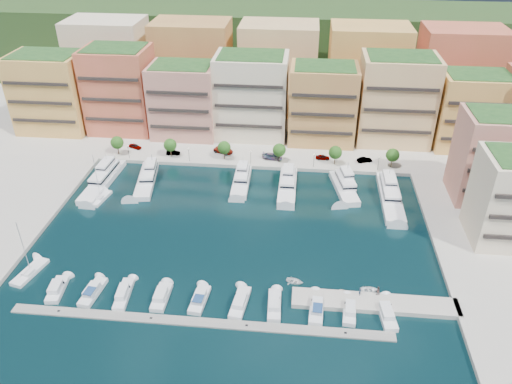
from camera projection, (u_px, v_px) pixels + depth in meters
ground at (236, 230)px, 117.78m from camera, size 400.00×400.00×0.00m
north_quay at (261, 124)px, 170.42m from camera, size 220.00×64.00×2.00m
hillside at (271, 79)px, 211.18m from camera, size 240.00×40.00×58.00m
south_pontoon at (199, 323)px, 92.57m from camera, size 72.00×2.20×0.35m
finger_pier at (374, 305)px, 96.52m from camera, size 32.00×5.00×2.00m
apartment_0 at (52, 92)px, 158.97m from camera, size 22.00×16.50×24.80m
apartment_1 at (120, 90)px, 158.26m from camera, size 20.00×16.50×26.80m
apartment_2 at (184, 100)px, 155.79m from camera, size 20.00×15.50×22.80m
apartment_3 at (251, 96)px, 154.90m from camera, size 22.00×16.50×25.80m
apartment_4 at (322, 104)px, 151.82m from camera, size 20.00×15.50×23.80m
apartment_5 at (396, 99)px, 150.85m from camera, size 22.00×16.50×26.80m
apartment_6 at (471, 111)px, 148.29m from camera, size 20.00×15.50×22.80m
apartment_east_a at (495, 157)px, 122.99m from camera, size 18.00×14.50×22.80m
backblock_0 at (110, 63)px, 177.01m from camera, size 26.00×18.00×30.00m
backblock_1 at (193, 65)px, 174.42m from camera, size 26.00×18.00×30.00m
backblock_2 at (279, 68)px, 171.84m from camera, size 26.00×18.00×30.00m
backblock_3 at (367, 71)px, 169.26m from camera, size 26.00×18.00×30.00m
backblock_4 at (458, 73)px, 166.67m from camera, size 26.00×18.00×30.00m
tree_0 at (117, 143)px, 147.20m from camera, size 3.80×3.80×5.65m
tree_1 at (170, 145)px, 145.82m from camera, size 3.80×3.80×5.65m
tree_2 at (224, 148)px, 144.44m from camera, size 3.80×3.80×5.65m
tree_3 at (279, 150)px, 143.06m from camera, size 3.80×3.80×5.65m
tree_4 at (335, 153)px, 141.68m from camera, size 3.80×3.80×5.65m
tree_5 at (393, 155)px, 140.31m from camera, size 3.80×3.80×5.65m
lamppost_0 at (128, 150)px, 145.38m from camera, size 0.30×0.30×4.20m
lamppost_1 at (189, 152)px, 143.83m from camera, size 0.30×0.30×4.20m
lamppost_2 at (251, 155)px, 142.28m from camera, size 0.30×0.30×4.20m
lamppost_3 at (314, 158)px, 140.73m from camera, size 0.30×0.30×4.20m
lamppost_4 at (379, 161)px, 139.17m from camera, size 0.30×0.30×4.20m
yacht_0 at (104, 178)px, 136.19m from camera, size 5.70×23.21×7.30m
yacht_1 at (147, 178)px, 136.55m from camera, size 7.27×19.98×7.30m
yacht_3 at (242, 180)px, 135.65m from camera, size 4.58×16.15×7.30m
yacht_4 at (288, 184)px, 133.69m from camera, size 4.62×18.39×7.30m
yacht_5 at (344, 185)px, 132.99m from camera, size 7.68×17.33×7.30m
yacht_6 at (390, 194)px, 129.23m from camera, size 5.10×23.92×7.30m
cruiser_0 at (57, 290)px, 99.45m from camera, size 3.49×7.75×2.55m
cruiser_1 at (93, 292)px, 98.78m from camera, size 3.41×8.36×2.66m
cruiser_2 at (124, 294)px, 98.25m from camera, size 2.99×8.92×2.55m
cruiser_3 at (161, 297)px, 97.61m from camera, size 2.75×7.62×2.55m
cruiser_4 at (199, 300)px, 96.93m from camera, size 3.29×7.78×2.66m
cruiser_5 at (240, 303)px, 96.26m from camera, size 3.56×8.89×2.55m
cruiser_6 at (274, 305)px, 95.69m from camera, size 2.81×8.31×2.55m
cruiser_7 at (317, 308)px, 94.96m from camera, size 3.08×8.66×2.66m
cruiser_8 at (349, 311)px, 94.47m from camera, size 2.95×7.72×2.55m
cruiser_9 at (386, 313)px, 93.87m from camera, size 3.60×9.02×2.55m
sailboat_2 at (100, 199)px, 128.92m from camera, size 3.98×7.87×13.20m
sailboat_0 at (30, 273)px, 104.18m from camera, size 4.72×9.39×13.20m
tender_2 at (370, 290)px, 99.66m from camera, size 3.84×2.95×0.74m
tender_0 at (295, 281)px, 101.82m from camera, size 4.08×3.35×0.74m
tender_1 at (341, 290)px, 99.38m from camera, size 1.77×1.57×0.86m
car_0 at (135, 146)px, 152.03m from camera, size 4.42×3.07×1.40m
car_1 at (173, 153)px, 148.42m from camera, size 4.23×1.81×1.36m
car_2 at (224, 150)px, 149.42m from camera, size 6.43×4.56×1.63m
car_3 at (272, 156)px, 145.95m from camera, size 6.15×3.14×1.71m
car_4 at (323, 157)px, 145.90m from camera, size 4.02×1.63×1.37m
car_5 at (365, 160)px, 144.36m from camera, size 4.62×2.77×1.44m
person_0 at (360, 292)px, 97.06m from camera, size 0.49×0.67×1.71m
person_1 at (378, 291)px, 97.14m from camera, size 1.00×0.81×1.93m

